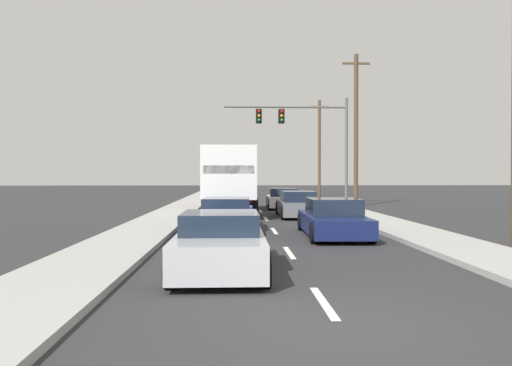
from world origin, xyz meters
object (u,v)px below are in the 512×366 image
at_px(utility_pole_far, 319,147).
at_px(car_white, 283,199).
at_px(car_gray, 297,205).
at_px(box_truck, 231,177).
at_px(car_silver, 220,244).
at_px(utility_pole_mid, 356,128).
at_px(car_navy, 333,219).
at_px(car_blue, 227,215).
at_px(traffic_signal_mast, 297,126).

bearing_deg(utility_pole_far, car_white, -107.16).
bearing_deg(car_gray, utility_pole_far, 77.66).
xyz_separation_m(box_truck, car_silver, (-0.08, -15.34, -1.38)).
bearing_deg(utility_pole_mid, car_gray, -121.44).
bearing_deg(car_white, car_silver, -99.29).
xyz_separation_m(car_white, car_navy, (0.29, -14.09, 0.01)).
distance_m(box_truck, car_gray, 4.02).
height_order(car_navy, utility_pole_far, utility_pole_far).
relative_size(car_silver, car_gray, 0.94).
xyz_separation_m(car_silver, car_white, (3.24, 19.79, -0.01)).
distance_m(box_truck, car_blue, 7.82).
bearing_deg(car_blue, utility_pole_mid, 59.14).
xyz_separation_m(car_gray, car_navy, (0.21, -7.71, -0.01)).
distance_m(box_truck, utility_pole_mid, 10.57).
height_order(car_blue, car_gray, car_gray).
bearing_deg(utility_pole_mid, car_navy, -106.54).
xyz_separation_m(box_truck, car_navy, (3.45, -9.64, -1.38)).
bearing_deg(traffic_signal_mast, utility_pole_mid, -31.90).
distance_m(car_white, car_navy, 14.10).
relative_size(car_gray, utility_pole_mid, 0.46).
xyz_separation_m(box_truck, traffic_signal_mast, (4.51, 8.24, 3.54)).
bearing_deg(car_blue, traffic_signal_mast, 73.89).
bearing_deg(car_white, car_blue, -104.97).
relative_size(box_truck, utility_pole_far, 1.00).
height_order(car_gray, traffic_signal_mast, traffic_signal_mast).
relative_size(car_gray, traffic_signal_mast, 0.53).
xyz_separation_m(car_gray, utility_pole_far, (5.00, 22.87, 4.19)).
distance_m(car_gray, utility_pole_mid, 10.35).
height_order(traffic_signal_mast, utility_pole_far, utility_pole_far).
relative_size(traffic_signal_mast, utility_pole_mid, 0.87).
height_order(traffic_signal_mast, utility_pole_mid, utility_pole_mid).
height_order(car_navy, utility_pole_mid, utility_pole_mid).
xyz_separation_m(car_white, utility_pole_mid, (4.94, 1.56, 4.56)).
bearing_deg(utility_pole_mid, traffic_signal_mast, 148.10).
relative_size(box_truck, car_gray, 2.01).
distance_m(car_silver, car_gray, 13.82).
bearing_deg(car_blue, utility_pole_far, 73.77).
height_order(box_truck, car_blue, box_truck).
xyz_separation_m(car_white, traffic_signal_mast, (1.36, 3.79, 4.94)).
relative_size(car_silver, car_navy, 0.92).
height_order(car_blue, car_navy, car_navy).
bearing_deg(traffic_signal_mast, car_gray, -97.11).
bearing_deg(utility_pole_mid, car_white, -162.50).
xyz_separation_m(car_silver, utility_pole_far, (8.33, 36.27, 4.20)).
bearing_deg(utility_pole_far, car_navy, -98.91).
distance_m(car_blue, car_navy, 4.04).
height_order(car_gray, utility_pole_far, utility_pole_far).
xyz_separation_m(car_white, utility_pole_far, (5.09, 16.48, 4.21)).
bearing_deg(utility_pole_mid, car_blue, -120.86).
xyz_separation_m(car_silver, utility_pole_mid, (8.18, 21.35, 4.54)).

